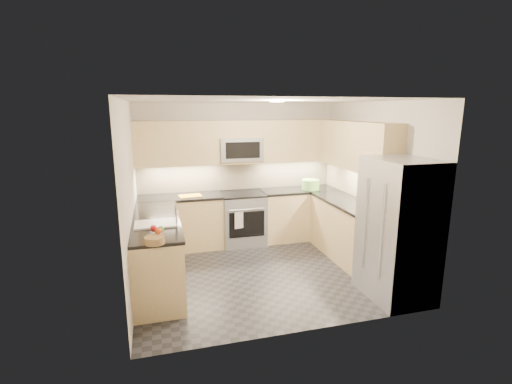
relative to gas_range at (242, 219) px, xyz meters
name	(u,v)px	position (x,y,z in m)	size (l,w,h in m)	color
floor	(262,271)	(0.00, -1.28, -0.46)	(3.60, 3.20, 0.00)	black
ceiling	(263,101)	(0.00, -1.28, 2.04)	(3.60, 3.20, 0.02)	beige
wall_back	(238,172)	(0.00, 0.32, 0.79)	(3.60, 0.02, 2.50)	beige
wall_front	(306,222)	(0.00, -2.88, 0.79)	(3.60, 0.02, 2.50)	beige
wall_left	(130,198)	(-1.80, -1.28, 0.79)	(0.02, 3.20, 2.50)	beige
wall_right	(373,184)	(1.80, -1.28, 0.79)	(0.02, 3.20, 2.50)	beige
base_cab_back_left	(181,224)	(-1.09, 0.02, -0.01)	(1.42, 0.60, 0.90)	#DABC83
base_cab_back_right	(298,214)	(1.09, 0.02, -0.01)	(1.42, 0.60, 0.90)	#DABC83
base_cab_right	(348,231)	(1.50, -1.12, -0.01)	(0.60, 1.70, 0.90)	#DABC83
base_cab_peninsula	(158,253)	(-1.50, -1.28, -0.01)	(0.60, 2.00, 0.90)	#DABC83
countertop_back_left	(180,197)	(-1.09, 0.02, 0.47)	(1.42, 0.63, 0.04)	black
countertop_back_right	(299,190)	(1.09, 0.02, 0.47)	(1.42, 0.63, 0.04)	black
countertop_right	(350,203)	(1.50, -1.12, 0.47)	(0.63, 1.70, 0.04)	black
countertop_peninsula	(156,220)	(-1.50, -1.28, 0.47)	(0.63, 2.00, 0.04)	black
upper_cab_back	(240,142)	(0.00, 0.15, 1.37)	(3.60, 0.35, 0.75)	#DABC83
upper_cab_right	(356,145)	(1.62, -1.00, 1.37)	(0.35, 1.95, 0.75)	#DABC83
backsplash_back	(238,175)	(0.00, 0.32, 0.74)	(3.60, 0.01, 0.51)	#C3B28D
backsplash_right	(358,182)	(1.80, -0.82, 0.74)	(0.01, 2.30, 0.51)	#C3B28D
gas_range	(242,219)	(0.00, 0.00, 0.00)	(0.76, 0.65, 0.91)	#9C9DA3
range_cooktop	(242,194)	(0.00, 0.00, 0.46)	(0.76, 0.65, 0.03)	black
oven_door_glass	(247,224)	(0.00, -0.33, -0.01)	(0.62, 0.02, 0.45)	black
oven_handle	(247,210)	(0.00, -0.35, 0.26)	(0.02, 0.02, 0.60)	#B2B5BA
microwave	(240,149)	(0.00, 0.12, 1.24)	(0.76, 0.40, 0.40)	gray
microwave_door	(243,150)	(0.00, -0.08, 1.24)	(0.60, 0.01, 0.28)	black
refrigerator	(398,230)	(1.45, -2.43, 0.45)	(0.70, 0.90, 1.80)	#A8AAB0
fridge_handle_left	(381,233)	(1.08, -2.61, 0.49)	(0.02, 0.02, 1.20)	#B2B5BA
fridge_handle_right	(365,224)	(1.08, -2.25, 0.49)	(0.02, 0.02, 1.20)	#B2B5BA
sink_basin	(156,229)	(-1.50, -1.53, 0.42)	(0.52, 0.38, 0.16)	white
faucet	(176,213)	(-1.24, -1.53, 0.62)	(0.03, 0.03, 0.28)	silver
utensil_bowl	(311,185)	(1.28, -0.07, 0.58)	(0.32, 0.32, 0.18)	#79C554
cutting_board	(190,196)	(-0.92, -0.04, 0.49)	(0.38, 0.26, 0.01)	orange
fruit_basket	(155,240)	(-1.51, -2.24, 0.53)	(0.22, 0.22, 0.08)	olive
fruit_apple	(154,228)	(-1.52, -2.05, 0.60)	(0.08, 0.08, 0.08)	red
fruit_pear	(161,229)	(-1.44, -2.09, 0.60)	(0.07, 0.07, 0.07)	#59B84E
dish_towel_check	(239,220)	(-0.15, -0.37, 0.10)	(0.15, 0.01, 0.29)	silver
fruit_orange	(158,231)	(-1.47, -2.14, 0.60)	(0.08, 0.08, 0.08)	#DA4E18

